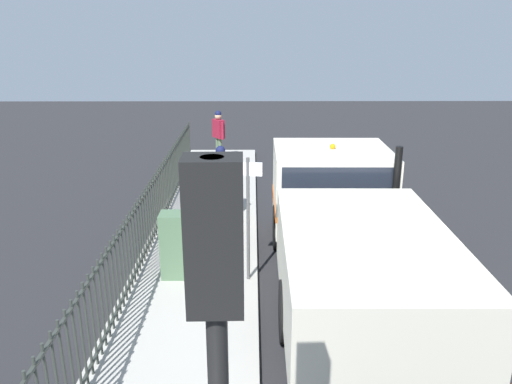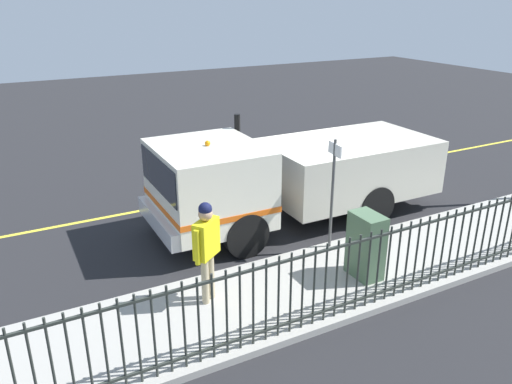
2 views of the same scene
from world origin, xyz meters
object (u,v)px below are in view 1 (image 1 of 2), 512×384
utility_cabinet (179,245)px  street_sign (248,205)px  pedestrian_distant (218,131)px  traffic_light_near (217,352)px  work_truck (344,221)px  worker_standing (221,175)px

utility_cabinet → street_sign: 1.52m
pedestrian_distant → street_sign: size_ratio=0.76×
traffic_light_near → work_truck: bearing=72.1°
pedestrian_distant → traffic_light_near: 14.61m
utility_cabinet → worker_standing: bearing=-101.8°
utility_cabinet → work_truck: bearing=179.9°
traffic_light_near → street_sign: bearing=87.9°
worker_standing → street_sign: bearing=-24.2°
worker_standing → street_sign: street_sign is taller
pedestrian_distant → work_truck: bearing=-14.9°
work_truck → worker_standing: work_truck is taller
work_truck → traffic_light_near: size_ratio=1.81×
street_sign → worker_standing: bearing=-77.6°
work_truck → pedestrian_distant: (2.82, -8.38, -0.02)m
street_sign → traffic_light_near: bearing=88.9°
worker_standing → traffic_light_near: traffic_light_near is taller
work_truck → pedestrian_distant: work_truck is taller
work_truck → utility_cabinet: bearing=-179.5°
worker_standing → street_sign: 3.11m
work_truck → traffic_light_near: bearing=-106.3°
work_truck → street_sign: bearing=-175.2°
pedestrian_distant → worker_standing: bearing=-29.2°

